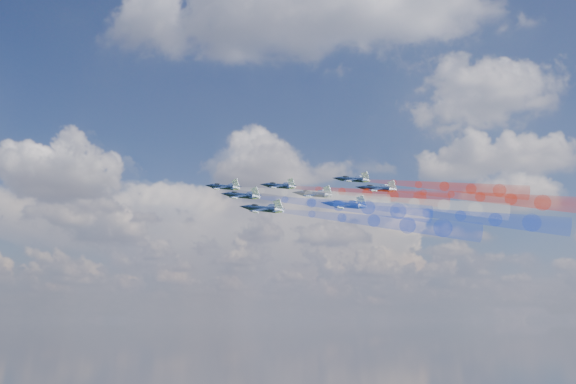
# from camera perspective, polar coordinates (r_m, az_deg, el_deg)

# --- Properties ---
(jet_lead) EXTENTS (12.86, 11.58, 7.14)m
(jet_lead) POSITION_cam_1_polar(r_m,az_deg,el_deg) (154.99, -5.76, 0.45)
(jet_lead) COLOR black
(trail_lead) EXTENTS (36.43, 15.78, 10.91)m
(trail_lead) POSITION_cam_1_polar(r_m,az_deg,el_deg) (142.84, 1.88, -0.25)
(trail_lead) COLOR white
(jet_inner_left) EXTENTS (12.86, 11.58, 7.14)m
(jet_inner_left) POSITION_cam_1_polar(r_m,az_deg,el_deg) (139.22, -4.15, -0.32)
(jet_inner_left) COLOR black
(trail_inner_left) EXTENTS (36.43, 15.78, 10.91)m
(trail_inner_left) POSITION_cam_1_polar(r_m,az_deg,el_deg) (127.84, 4.57, -1.18)
(trail_inner_left) COLOR blue
(jet_inner_right) EXTENTS (12.86, 11.58, 7.14)m
(jet_inner_right) POSITION_cam_1_polar(r_m,az_deg,el_deg) (157.23, -0.81, 0.55)
(jet_inner_right) COLOR black
(trail_inner_right) EXTENTS (36.43, 15.78, 10.91)m
(trail_inner_right) POSITION_cam_1_polar(r_m,az_deg,el_deg) (146.88, 7.06, -0.13)
(trail_inner_right) COLOR red
(jet_outer_left) EXTENTS (12.86, 11.58, 7.14)m
(jet_outer_left) POSITION_cam_1_polar(r_m,az_deg,el_deg) (125.25, -2.26, -1.51)
(jet_outer_left) COLOR black
(trail_outer_left) EXTENTS (36.43, 15.78, 10.91)m
(trail_outer_left) POSITION_cam_1_polar(r_m,az_deg,el_deg) (114.81, 7.67, -2.57)
(trail_outer_left) COLOR blue
(jet_center_third) EXTENTS (12.86, 11.58, 7.14)m
(jet_center_third) POSITION_cam_1_polar(r_m,az_deg,el_deg) (142.77, 2.29, -0.19)
(jet_center_third) COLOR black
(trail_center_third) EXTENTS (36.43, 15.78, 10.91)m
(trail_center_third) POSITION_cam_1_polar(r_m,az_deg,el_deg) (133.77, 11.19, -1.00)
(trail_center_third) COLOR white
(jet_outer_right) EXTENTS (12.86, 11.58, 7.14)m
(jet_outer_right) POSITION_cam_1_polar(r_m,az_deg,el_deg) (160.84, 5.76, 1.12)
(jet_outer_right) COLOR black
(trail_outer_right) EXTENTS (36.43, 15.78, 10.91)m
(trail_outer_right) POSITION_cam_1_polar(r_m,az_deg,el_deg) (152.95, 13.76, 0.49)
(trail_outer_right) COLOR red
(jet_rear_left) EXTENTS (12.86, 11.58, 7.14)m
(jet_rear_left) POSITION_cam_1_polar(r_m,az_deg,el_deg) (129.65, 5.12, -1.15)
(jet_rear_left) COLOR black
(trail_rear_left) EXTENTS (36.43, 15.78, 10.91)m
(trail_rear_left) POSITION_cam_1_polar(r_m,az_deg,el_deg) (121.98, 15.13, -2.10)
(trail_rear_left) COLOR blue
(jet_rear_right) EXTENTS (12.86, 11.58, 7.14)m
(jet_rear_right) POSITION_cam_1_polar(r_m,az_deg,el_deg) (148.41, 7.98, 0.30)
(jet_rear_right) COLOR black
(trail_rear_right) EXTENTS (36.43, 15.78, 10.91)m
(trail_rear_right) POSITION_cam_1_polar(r_m,az_deg,el_deg) (141.56, 16.77, -0.43)
(trail_rear_right) COLOR red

